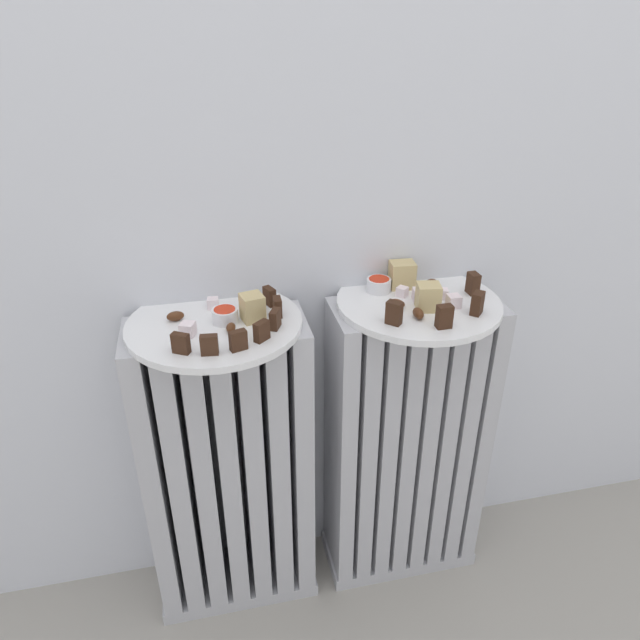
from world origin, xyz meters
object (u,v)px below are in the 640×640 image
at_px(jam_bowl_right, 379,284).
at_px(fork, 424,296).
at_px(radiator_left, 229,473).
at_px(plate_right, 418,303).
at_px(jam_bowl_left, 225,315).
at_px(plate_left, 215,324).
at_px(radiator_right, 406,446).

relative_size(jam_bowl_right, fork, 0.42).
height_order(radiator_left, plate_right, plate_right).
xyz_separation_m(jam_bowl_left, jam_bowl_right, (0.29, 0.06, 0.00)).
distance_m(radiator_left, fork, 0.51).
xyz_separation_m(plate_left, plate_right, (0.37, 0.00, 0.00)).
relative_size(jam_bowl_left, fork, 0.41).
xyz_separation_m(plate_left, fork, (0.38, 0.01, 0.01)).
height_order(jam_bowl_left, jam_bowl_right, jam_bowl_right).
relative_size(radiator_right, plate_right, 2.17).
relative_size(radiator_left, fork, 6.00).
relative_size(radiator_right, jam_bowl_right, 14.22).
bearing_deg(jam_bowl_left, radiator_right, 1.30).
height_order(radiator_left, radiator_right, same).
distance_m(radiator_right, jam_bowl_left, 0.50).
bearing_deg(plate_right, fork, 35.42).
distance_m(plate_right, jam_bowl_right, 0.08).
xyz_separation_m(radiator_right, fork, (0.01, 0.01, 0.34)).
distance_m(plate_right, fork, 0.02).
bearing_deg(radiator_right, fork, 35.42).
xyz_separation_m(jam_bowl_left, fork, (0.36, 0.02, -0.01)).
relative_size(plate_left, jam_bowl_right, 6.55).
height_order(jam_bowl_left, fork, jam_bowl_left).
xyz_separation_m(radiator_right, plate_left, (-0.37, 0.00, 0.33)).
bearing_deg(plate_right, radiator_left, 180.00).
distance_m(jam_bowl_left, jam_bowl_right, 0.30).
height_order(radiator_left, jam_bowl_left, jam_bowl_left).
distance_m(radiator_left, jam_bowl_left, 0.36).
bearing_deg(fork, plate_left, -178.55).
bearing_deg(radiator_left, plate_left, 180.00).
bearing_deg(jam_bowl_right, plate_right, -41.10).
bearing_deg(jam_bowl_right, radiator_left, -170.39).
distance_m(radiator_left, radiator_right, 0.37).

